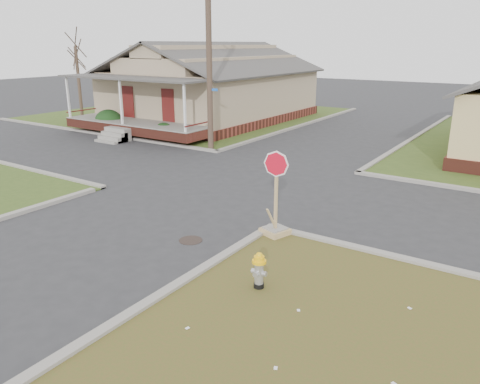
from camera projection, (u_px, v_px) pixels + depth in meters
The scene contains 11 objects.
ground at pixel (145, 219), 14.30m from camera, with size 120.00×120.00×0.00m, color #2B2B2E.
verge_far_left at pixel (191, 114), 35.44m from camera, with size 19.00×19.00×0.05m, color #364C1B.
curbs at pixel (237, 181), 18.27m from camera, with size 80.00×40.00×0.12m, color gray, non-canonical shape.
manhole at pixel (191, 240), 12.74m from camera, with size 0.64×0.64×0.01m, color black.
corner_house at pixel (211, 87), 32.13m from camera, with size 10.10×15.50×5.30m.
utility_pole at pixel (209, 54), 22.17m from camera, with size 1.80×0.28×9.00m.
tree_far_left at pixel (79, 83), 32.57m from camera, with size 0.22×0.22×4.90m, color #3A2D21.
fire_hydrant at pixel (259, 268), 10.06m from camera, with size 0.31×0.31×0.83m.
stop_sign at pixel (275, 217), 12.90m from camera, with size 0.68×0.66×2.38m.
hedge_left at pixel (109, 121), 28.06m from camera, with size 1.63×1.33×1.24m, color #153613.
hedge_right at pixel (164, 130), 25.90m from camera, with size 1.27×1.04×0.97m, color #153613.
Camera 1 is at (9.83, -9.53, 5.12)m, focal length 35.00 mm.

